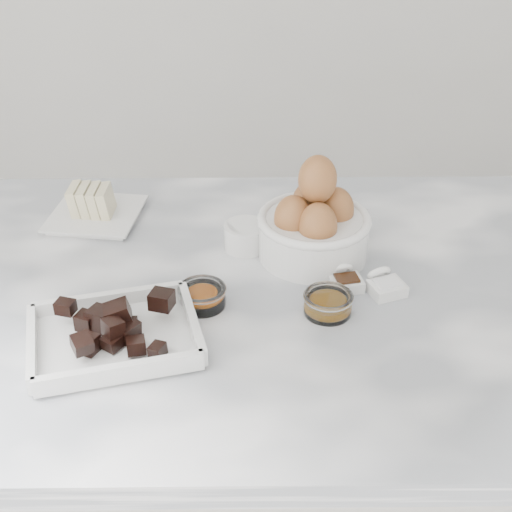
{
  "coord_description": "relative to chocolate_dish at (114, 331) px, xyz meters",
  "views": [
    {
      "loc": [
        0.01,
        -0.95,
        1.6
      ],
      "look_at": [
        0.02,
        0.03,
        0.98
      ],
      "focal_mm": 50.0,
      "sensor_mm": 36.0,
      "label": 1
    }
  ],
  "objects": [
    {
      "name": "vanilla_spoon",
      "position": [
        0.35,
        0.14,
        -0.01
      ],
      "size": [
        0.06,
        0.07,
        0.04
      ],
      "color": "white",
      "rests_on": "marble_slab"
    },
    {
      "name": "marble_slab",
      "position": [
        0.19,
        0.15,
        -0.04
      ],
      "size": [
        1.2,
        0.8,
        0.04
      ],
      "primitive_type": "cube",
      "color": "white",
      "rests_on": "cabinet"
    },
    {
      "name": "honey_bowl",
      "position": [
        0.31,
        0.08,
        -0.01
      ],
      "size": [
        0.08,
        0.08,
        0.03
      ],
      "color": "white",
      "rests_on": "marble_slab"
    },
    {
      "name": "cabinet",
      "position": [
        0.19,
        0.15,
        -0.51
      ],
      "size": [
        1.1,
        0.7,
        0.9
      ],
      "primitive_type": "cube",
      "color": "beige",
      "rests_on": "ground"
    },
    {
      "name": "salt_spoon",
      "position": [
        0.41,
        0.13,
        -0.01
      ],
      "size": [
        0.07,
        0.08,
        0.04
      ],
      "color": "white",
      "rests_on": "marble_slab"
    },
    {
      "name": "zest_bowl",
      "position": [
        0.12,
        0.1,
        -0.01
      ],
      "size": [
        0.08,
        0.08,
        0.03
      ],
      "color": "white",
      "rests_on": "marble_slab"
    },
    {
      "name": "sugar_ramekin",
      "position": [
        0.19,
        0.27,
        -0.0
      ],
      "size": [
        0.08,
        0.08,
        0.05
      ],
      "color": "white",
      "rests_on": "marble_slab"
    },
    {
      "name": "butter_plate",
      "position": [
        -0.1,
        0.37,
        -0.0
      ],
      "size": [
        0.18,
        0.18,
        0.07
      ],
      "color": "white",
      "rests_on": "marble_slab"
    },
    {
      "name": "egg_bowl",
      "position": [
        0.3,
        0.24,
        0.04
      ],
      "size": [
        0.19,
        0.19,
        0.19
      ],
      "color": "white",
      "rests_on": "marble_slab"
    },
    {
      "name": "chocolate_dish",
      "position": [
        0.0,
        0.0,
        0.0
      ],
      "size": [
        0.28,
        0.24,
        0.06
      ],
      "color": "white",
      "rests_on": "marble_slab"
    }
  ]
}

